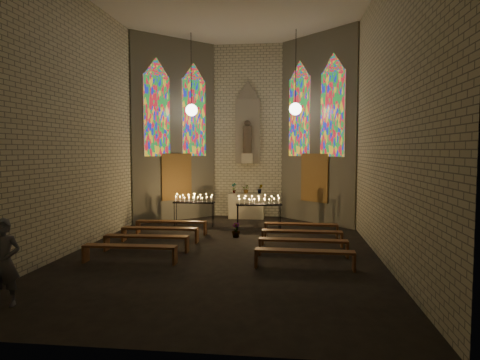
% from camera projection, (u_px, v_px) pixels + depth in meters
% --- Properties ---
extents(floor, '(12.00, 12.00, 0.00)m').
position_uv_depth(floor, '(226.00, 249.00, 11.75)').
color(floor, black).
rests_on(floor, ground).
extents(room, '(8.22, 12.43, 7.00)m').
position_uv_depth(room, '(240.00, 122.00, 14.83)').
color(room, beige).
rests_on(room, ground).
extents(altar, '(1.40, 0.60, 1.00)m').
position_uv_depth(altar, '(246.00, 206.00, 17.11)').
color(altar, '#C0BA9D').
rests_on(altar, ground).
extents(flower_vase_left, '(0.26, 0.22, 0.42)m').
position_uv_depth(flower_vase_left, '(234.00, 188.00, 17.14)').
color(flower_vase_left, '#4C723F').
rests_on(flower_vase_left, altar).
extents(flower_vase_center, '(0.40, 0.38, 0.35)m').
position_uv_depth(flower_vase_center, '(246.00, 189.00, 17.08)').
color(flower_vase_center, '#4C723F').
rests_on(flower_vase_center, altar).
extents(flower_vase_right, '(0.24, 0.21, 0.37)m').
position_uv_depth(flower_vase_right, '(260.00, 189.00, 17.01)').
color(flower_vase_right, '#4C723F').
rests_on(flower_vase_right, altar).
extents(aisle_flower_pot, '(0.33, 0.33, 0.46)m').
position_uv_depth(aisle_flower_pot, '(236.00, 230.00, 13.36)').
color(aisle_flower_pot, '#4C723F').
rests_on(aisle_flower_pot, ground).
extents(votive_stand_left, '(1.48, 0.36, 1.09)m').
position_uv_depth(votive_stand_left, '(194.00, 200.00, 15.34)').
color(votive_stand_left, black).
rests_on(votive_stand_left, ground).
extents(votive_stand_right, '(1.58, 0.66, 1.13)m').
position_uv_depth(votive_stand_right, '(259.00, 202.00, 14.46)').
color(votive_stand_right, black).
rests_on(votive_stand_right, ground).
extents(pew_left_0, '(2.29, 0.37, 0.44)m').
position_uv_depth(pew_left_0, '(171.00, 223.00, 13.87)').
color(pew_left_0, brown).
rests_on(pew_left_0, ground).
extents(pew_right_0, '(2.29, 0.37, 0.44)m').
position_uv_depth(pew_right_0, '(301.00, 226.00, 13.37)').
color(pew_right_0, brown).
rests_on(pew_right_0, ground).
extents(pew_left_1, '(2.29, 0.37, 0.44)m').
position_uv_depth(pew_left_1, '(160.00, 230.00, 12.68)').
color(pew_left_1, brown).
rests_on(pew_left_1, ground).
extents(pew_right_1, '(2.29, 0.37, 0.44)m').
position_uv_depth(pew_right_1, '(302.00, 233.00, 12.19)').
color(pew_right_1, brown).
rests_on(pew_right_1, ground).
extents(pew_left_2, '(2.29, 0.37, 0.44)m').
position_uv_depth(pew_left_2, '(146.00, 238.00, 11.49)').
color(pew_left_2, brown).
rests_on(pew_left_2, ground).
extents(pew_right_2, '(2.29, 0.37, 0.44)m').
position_uv_depth(pew_right_2, '(303.00, 242.00, 11.00)').
color(pew_right_2, brown).
rests_on(pew_right_2, ground).
extents(pew_left_3, '(2.29, 0.37, 0.44)m').
position_uv_depth(pew_left_3, '(130.00, 249.00, 10.31)').
color(pew_left_3, brown).
rests_on(pew_left_3, ground).
extents(pew_right_3, '(2.29, 0.37, 0.44)m').
position_uv_depth(pew_right_3, '(304.00, 253.00, 9.81)').
color(pew_right_3, brown).
rests_on(pew_right_3, ground).
extents(visitor, '(0.62, 0.47, 1.54)m').
position_uv_depth(visitor, '(4.00, 262.00, 7.45)').
color(visitor, '#4C4D56').
rests_on(visitor, ground).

